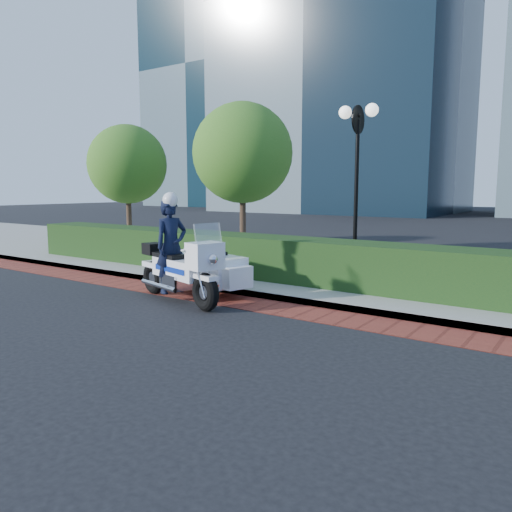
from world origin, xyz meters
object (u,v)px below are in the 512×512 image
Objects in this scene: lamppost at (357,163)px; tree_b at (243,153)px; tree_a at (127,164)px; police_motorcycle at (191,263)px.

lamppost is 0.86× the size of tree_b.
lamppost is 0.92× the size of tree_a.
tree_a reaches higher than lamppost.
lamppost is at bearing -16.11° from tree_b.
lamppost is at bearing 79.35° from police_motorcycle.
lamppost is at bearing -7.41° from tree_a.
police_motorcycle is at bearing -64.25° from tree_b.
police_motorcycle is at bearing -33.35° from tree_a.
tree_b is at bearing 163.89° from lamppost.
tree_a is at bearing 180.00° from tree_b.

